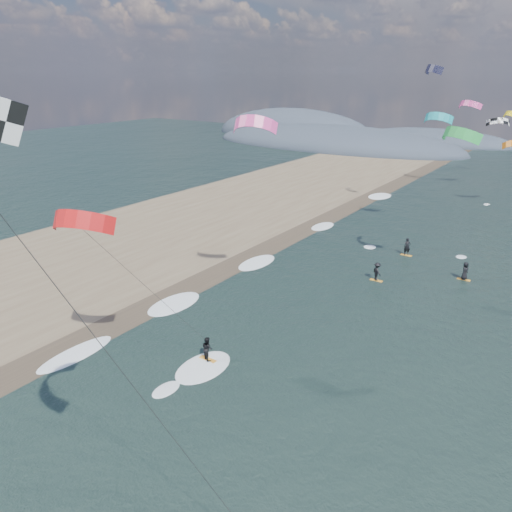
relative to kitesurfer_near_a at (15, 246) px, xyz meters
The scene contains 9 objects.
ground 14.24m from the kitesurfer_near_a, 127.61° to the left, with size 260.00×260.00×0.00m, color black.
sand_strip 33.51m from the kitesurfer_near_a, 152.37° to the left, with size 26.00×240.00×0.00m, color brown.
wet_sand_strip 24.73m from the kitesurfer_near_a, 136.96° to the left, with size 3.00×240.00×0.00m, color #382D23.
coastal_hills 122.76m from the kitesurfer_near_a, 113.23° to the left, with size 80.00×41.00×15.00m.
kitesurfer_near_a is the anchor object (origin of this frame).
kitesurfer_near_b 15.19m from the kitesurfer_near_a, 131.27° to the left, with size 6.97×8.62×11.35m.
far_kitesurfers 37.76m from the kitesurfer_near_a, 91.77° to the left, with size 7.33×8.55×1.77m.
bg_kite_field 56.97m from the kitesurfer_near_a, 93.28° to the left, with size 14.25×68.00×9.99m.
shoreline_surf 27.11m from the kitesurfer_near_a, 126.53° to the left, with size 2.40×79.40×0.11m.
Camera 1 is at (14.41, -10.21, 17.08)m, focal length 35.00 mm.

